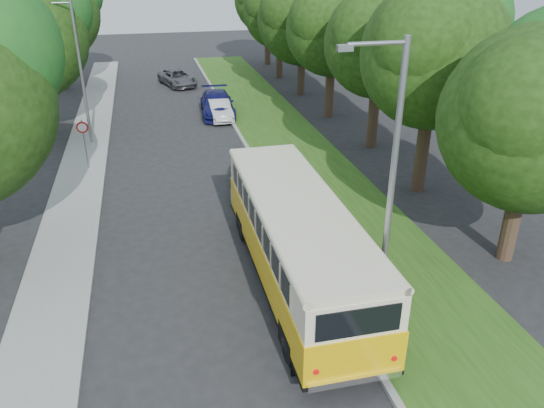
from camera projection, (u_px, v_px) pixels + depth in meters
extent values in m
plane|color=#242426|center=(214.00, 298.00, 16.33)|extent=(120.00, 120.00, 0.00)
cube|color=gray|center=(285.00, 213.00, 21.45)|extent=(0.20, 70.00, 0.15)
cube|color=#284D14|center=(340.00, 207.00, 21.94)|extent=(4.50, 70.00, 0.13)
cube|color=gray|center=(67.00, 237.00, 19.68)|extent=(2.20, 70.00, 0.12)
cylinder|color=#332319|center=(513.00, 215.00, 17.75)|extent=(0.56, 0.56, 3.35)
sphere|color=black|center=(534.00, 120.00, 16.33)|extent=(5.85, 5.85, 5.85)
sphere|color=black|center=(530.00, 104.00, 15.19)|extent=(4.09, 4.09, 4.09)
cylinder|color=#332319|center=(423.00, 145.00, 22.77)|extent=(0.56, 0.56, 4.26)
sphere|color=black|center=(435.00, 55.00, 21.14)|extent=(5.98, 5.98, 5.98)
sphere|color=black|center=(455.00, 21.00, 21.37)|extent=(4.49, 4.49, 4.49)
sphere|color=black|center=(426.00, 39.00, 19.98)|extent=(4.19, 4.19, 4.19)
cylinder|color=#332319|center=(374.00, 111.00, 28.17)|extent=(0.56, 0.56, 3.95)
sphere|color=black|center=(379.00, 43.00, 26.65)|extent=(5.61, 5.61, 5.61)
sphere|color=black|center=(395.00, 17.00, 26.87)|extent=(4.21, 4.21, 4.21)
sphere|color=black|center=(370.00, 30.00, 25.56)|extent=(3.92, 3.92, 3.92)
cylinder|color=#332319|center=(330.00, 87.00, 33.37)|extent=(0.56, 0.56, 3.86)
sphere|color=black|center=(332.00, 29.00, 31.87)|extent=(5.64, 5.64, 5.64)
sphere|color=black|center=(346.00, 8.00, 32.08)|extent=(4.23, 4.23, 4.23)
sphere|color=black|center=(323.00, 18.00, 30.77)|extent=(3.95, 3.95, 3.95)
cylinder|color=#332319|center=(301.00, 70.00, 38.67)|extent=(0.56, 0.56, 3.58)
sphere|color=black|center=(302.00, 19.00, 37.15)|extent=(6.36, 6.36, 6.36)
sphere|color=black|center=(293.00, 9.00, 35.91)|extent=(4.45, 4.45, 4.45)
cylinder|color=#332319|center=(279.00, 55.00, 43.89)|extent=(0.56, 0.56, 3.68)
sphere|color=black|center=(280.00, 11.00, 42.39)|extent=(5.91, 5.91, 5.91)
sphere|color=black|center=(271.00, 2.00, 41.24)|extent=(4.14, 4.14, 4.14)
cylinder|color=#332319|center=(268.00, 42.00, 49.15)|extent=(0.56, 0.56, 4.05)
sphere|color=black|center=(267.00, 0.00, 47.57)|extent=(5.97, 5.97, 5.97)
cylinder|color=#332319|center=(36.00, 105.00, 29.75)|extent=(0.56, 0.56, 3.68)
sphere|color=black|center=(22.00, 37.00, 28.15)|extent=(6.80, 6.80, 6.80)
sphere|color=black|center=(43.00, 8.00, 28.41)|extent=(5.10, 5.10, 5.10)
cylinder|color=#332319|center=(61.00, 65.00, 40.28)|extent=(0.56, 0.56, 3.68)
sphere|color=black|center=(52.00, 13.00, 38.67)|extent=(6.80, 6.80, 6.80)
sphere|color=black|center=(33.00, 2.00, 37.35)|extent=(4.76, 4.76, 4.76)
cylinder|color=gray|center=(390.00, 200.00, 13.32)|extent=(0.16, 0.16, 8.00)
cylinder|color=gray|center=(378.00, 43.00, 11.51)|extent=(1.40, 0.10, 0.10)
cube|color=gray|center=(345.00, 48.00, 11.38)|extent=(0.35, 0.16, 0.14)
cylinder|color=gray|center=(82.00, 76.00, 27.78)|extent=(0.16, 0.16, 7.50)
cylinder|color=gray|center=(56.00, 3.00, 26.08)|extent=(1.40, 0.10, 0.10)
cube|color=gray|center=(40.00, 5.00, 25.95)|extent=(0.35, 0.16, 0.14)
cylinder|color=gray|center=(85.00, 145.00, 25.37)|extent=(0.06, 0.06, 2.50)
cone|color=red|center=(82.00, 127.00, 24.95)|extent=(0.56, 0.02, 0.56)
cone|color=white|center=(82.00, 128.00, 24.93)|extent=(0.40, 0.02, 0.40)
imported|color=#A7A7AB|center=(247.00, 178.00, 23.29)|extent=(2.16, 3.98, 1.28)
imported|color=silver|center=(219.00, 110.00, 33.44)|extent=(1.35, 3.72, 1.22)
imported|color=navy|center=(217.00, 104.00, 34.24)|extent=(2.39, 5.17, 1.46)
imported|color=#515258|center=(178.00, 78.00, 41.80)|extent=(3.19, 4.82, 1.23)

